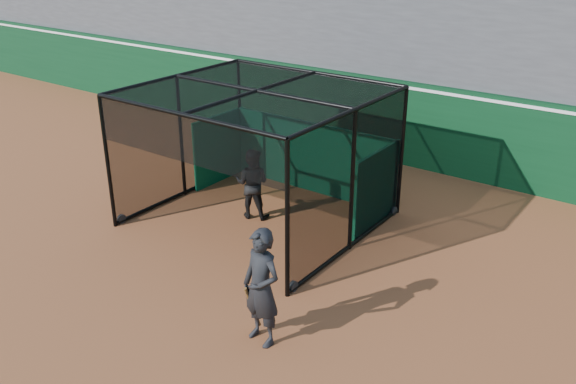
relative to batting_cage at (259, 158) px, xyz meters
The scene contains 5 objects.
ground 3.33m from the batting_cage, 78.67° to the right, with size 120.00×120.00×0.00m, color brown.
outfield_wall 5.66m from the batting_cage, 84.16° to the left, with size 50.00×0.50×2.50m.
batting_cage is the anchor object (origin of this frame).
batter 0.75m from the batting_cage, behind, with size 0.85×0.66×1.75m, color black.
on_deck_player 4.81m from the batting_cage, 50.93° to the right, with size 0.84×0.61×2.12m.
Camera 1 is at (7.88, -7.54, 6.55)m, focal length 38.00 mm.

